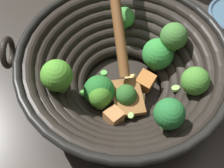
# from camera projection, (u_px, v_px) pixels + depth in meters

# --- Properties ---
(ground_plane) EXTENTS (4.00, 4.00, 0.00)m
(ground_plane) POSITION_uv_depth(u_px,v_px,m) (123.00, 90.00, 0.58)
(ground_plane) COLOR #332D28
(wok) EXTENTS (0.36, 0.36, 0.21)m
(wok) POSITION_uv_depth(u_px,v_px,m) (124.00, 69.00, 0.52)
(wok) COLOR black
(wok) RESTS_ON ground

